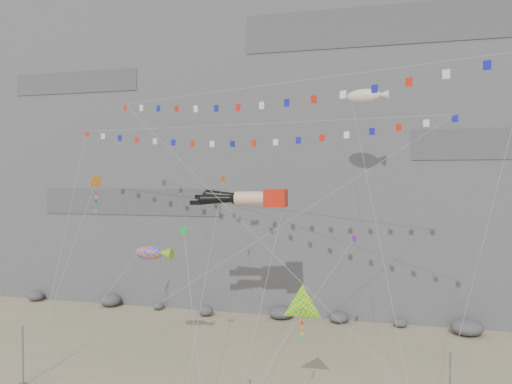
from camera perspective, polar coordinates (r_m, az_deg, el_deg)
ground at (r=38.33m, az=-2.63°, el=-20.97°), size 120.00×120.00×0.00m
cliff at (r=67.44m, az=5.52°, el=10.35°), size 80.00×28.00×50.00m
talus_boulders at (r=53.77m, az=2.87°, el=-13.63°), size 60.00×3.00×1.20m
anchor_pole_left at (r=40.68m, az=-25.09°, el=-16.59°), size 0.12×0.12×4.22m
legs_kite at (r=41.97m, az=-0.75°, el=-0.68°), size 8.22×16.83×20.21m
flag_banner_upper at (r=43.79m, az=-1.52°, el=7.71°), size 34.02×14.43×25.80m
flag_banner_lower at (r=37.99m, az=2.09°, el=12.16°), size 31.60×12.55×24.89m
harlequin_kite at (r=43.56m, az=-17.86°, el=1.05°), size 3.07×6.95×15.72m
fish_windsock at (r=40.83m, az=-12.13°, el=-6.82°), size 7.46×7.23×12.24m
delta_kite at (r=31.48m, az=5.27°, el=-12.93°), size 4.76×4.02×8.94m
blimp_windsock at (r=45.56m, az=12.22°, el=10.62°), size 5.85×13.84×25.65m
small_kite_a at (r=43.71m, az=-3.89°, el=0.99°), size 2.34×14.18×20.03m
small_kite_b at (r=39.63m, az=10.91°, el=-5.64°), size 7.23×12.65×16.96m
small_kite_c at (r=38.38m, az=-8.26°, el=-4.52°), size 5.32×8.58×14.08m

